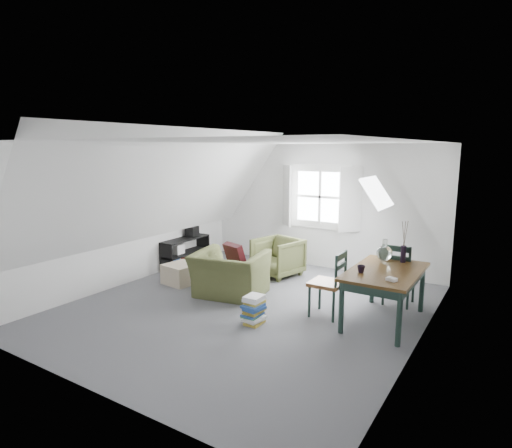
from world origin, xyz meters
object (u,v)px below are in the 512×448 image
Objects in this scene: dining_chair_far at (399,273)px; dining_chair_near at (329,283)px; ottoman at (181,274)px; armchair_near at (230,295)px; media_shelf at (183,254)px; magazine_stack at (254,310)px; armchair_far at (277,275)px; dining_table at (385,277)px.

dining_chair_far is 1.00× the size of dining_chair_near.
dining_chair_far is at bearing 15.69° from ottoman.
dining_chair_far is at bearing -167.29° from armchair_near.
ottoman is 2.88m from dining_chair_near.
dining_chair_far reaches higher than armchair_near.
magazine_stack is (2.78, -1.67, -0.07)m from media_shelf.
magazine_stack reaches higher than ottoman.
armchair_far is at bearing -116.17° from dining_chair_near.
armchair_far is at bearing 111.13° from magazine_stack.
dining_table is (2.47, 0.26, 0.65)m from armchair_near.
ottoman is 3.63m from dining_table.
media_shelf reaches higher than armchair_near.
dining_chair_near is at bearing 46.19° from magazine_stack.
armchair_near is 0.75× the size of dining_table.
armchair_far is at bearing 17.58° from media_shelf.
armchair_near is at bearing -74.63° from dining_chair_near.
dining_chair_far reaches higher than armchair_far.
dining_chair_far is at bearing 6.22° from armchair_far.
armchair_near reaches higher than armchair_far.
armchair_near is 1.14m from ottoman.
dining_table is (3.59, 0.20, 0.48)m from ottoman.
media_shelf is (-4.29, 0.64, -0.38)m from dining_table.
dining_table is 1.54× the size of dining_chair_far.
armchair_near is 1.16× the size of dining_chair_near.
dining_chair_far is at bearing 50.60° from magazine_stack.
armchair_far is 1.84m from ottoman.
dining_chair_near is at bearing 170.71° from armchair_near.
magazine_stack is (-1.50, -1.83, -0.31)m from dining_chair_far.
armchair_far is at bearing -105.36° from armchair_near.
armchair_far is at bearing 47.47° from ottoman.
magazine_stack is (-1.51, -1.03, -0.45)m from dining_table.
media_shelf is (-4.29, -0.16, -0.24)m from dining_chair_far.
magazine_stack is (-0.78, -0.81, -0.31)m from dining_chair_near.
dining_table reaches higher than armchair_near.
magazine_stack is (2.08, -0.83, 0.02)m from ottoman.
dining_table is 1.29× the size of media_shelf.
media_shelf reaches higher than magazine_stack.
dining_table is at bearing -11.44° from armchair_far.
armchair_far is at bearing -17.18° from dining_chair_far.
dining_table is 0.82m from dining_chair_far.
media_shelf is (-0.70, 0.85, 0.09)m from ottoman.
dining_table is 1.55× the size of dining_chair_near.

